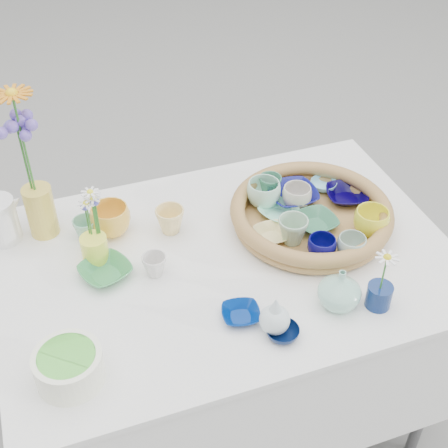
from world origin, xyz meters
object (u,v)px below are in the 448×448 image
object	(u,v)px
bud_vase_seafoam	(340,289)
tall_vase_yellow	(41,211)
display_table	(226,415)
wicker_tray	(311,215)

from	to	relation	value
bud_vase_seafoam	tall_vase_yellow	xyz separation A→B (m)	(-0.67, 0.54, 0.02)
display_table	wicker_tray	xyz separation A→B (m)	(0.28, 0.05, 0.80)
display_table	bud_vase_seafoam	size ratio (longest dim) A/B	10.97
display_table	wicker_tray	distance (m)	0.85
display_table	tall_vase_yellow	size ratio (longest dim) A/B	8.11
wicker_tray	bud_vase_seafoam	distance (m)	0.32
tall_vase_yellow	bud_vase_seafoam	bearing A→B (deg)	-39.15
wicker_tray	bud_vase_seafoam	world-z (taller)	bud_vase_seafoam
wicker_tray	bud_vase_seafoam	xyz separation A→B (m)	(-0.07, -0.31, 0.02)
wicker_tray	display_table	bearing A→B (deg)	-169.88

